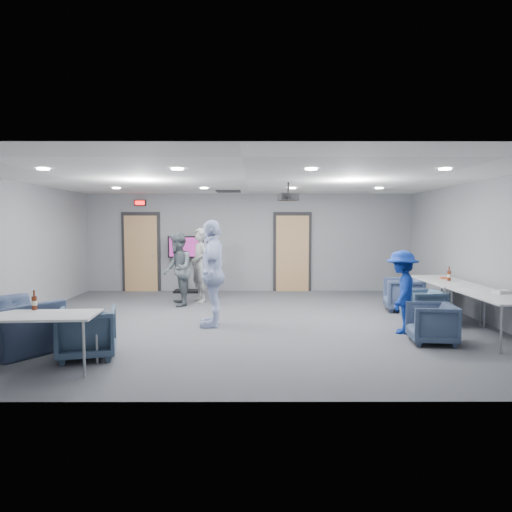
{
  "coord_description": "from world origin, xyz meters",
  "views": [
    {
      "loc": [
        0.16,
        -8.67,
        1.86
      ],
      "look_at": [
        0.18,
        0.83,
        1.2
      ],
      "focal_mm": 32.0,
      "sensor_mm": 36.0,
      "label": 1
    }
  ],
  "objects_px": {
    "bottle_right": "(449,276)",
    "table_front_left": "(28,318)",
    "bottle_front": "(34,303)",
    "table_right_a": "(444,282)",
    "person_c": "(212,273)",
    "person_b": "(177,269)",
    "chair_front_a": "(87,333)",
    "chair_right_a": "(403,294)",
    "chair_right_b": "(423,306)",
    "tv_stand": "(186,260)",
    "person_d": "(402,292)",
    "projector": "(288,197)",
    "chair_front_b": "(12,326)",
    "person_a": "(200,265)",
    "table_right_b": "(493,297)",
    "chair_right_c": "(432,323)"
  },
  "relations": [
    {
      "from": "bottle_right",
      "to": "table_front_left",
      "type": "bearing_deg",
      "value": -153.21
    },
    {
      "from": "table_front_left",
      "to": "bottle_front",
      "type": "bearing_deg",
      "value": 98.16
    },
    {
      "from": "table_right_a",
      "to": "bottle_right",
      "type": "distance_m",
      "value": 0.18
    },
    {
      "from": "bottle_right",
      "to": "person_c",
      "type": "bearing_deg",
      "value": -170.17
    },
    {
      "from": "person_b",
      "to": "chair_front_a",
      "type": "distance_m",
      "value": 4.13
    },
    {
      "from": "chair_right_a",
      "to": "chair_right_b",
      "type": "distance_m",
      "value": 1.19
    },
    {
      "from": "chair_right_a",
      "to": "tv_stand",
      "type": "xyz_separation_m",
      "value": [
        -5.06,
        2.7,
        0.52
      ]
    },
    {
      "from": "person_d",
      "to": "projector",
      "type": "bearing_deg",
      "value": -101.31
    },
    {
      "from": "table_right_a",
      "to": "bottle_front",
      "type": "xyz_separation_m",
      "value": [
        -6.77,
        -3.19,
        0.14
      ]
    },
    {
      "from": "chair_front_b",
      "to": "bottle_front",
      "type": "bearing_deg",
      "value": 173.31
    },
    {
      "from": "chair_front_b",
      "to": "bottle_right",
      "type": "distance_m",
      "value": 7.87
    },
    {
      "from": "person_c",
      "to": "bottle_front",
      "type": "bearing_deg",
      "value": -44.82
    },
    {
      "from": "projector",
      "to": "table_right_a",
      "type": "bearing_deg",
      "value": -10.32
    },
    {
      "from": "person_a",
      "to": "table_right_b",
      "type": "xyz_separation_m",
      "value": [
        5.16,
        -3.59,
        -0.2
      ]
    },
    {
      "from": "person_a",
      "to": "bottle_front",
      "type": "xyz_separation_m",
      "value": [
        -1.61,
        -4.88,
        -0.06
      ]
    },
    {
      "from": "person_b",
      "to": "bottle_front",
      "type": "height_order",
      "value": "person_b"
    },
    {
      "from": "bottle_right",
      "to": "projector",
      "type": "distance_m",
      "value": 3.6
    },
    {
      "from": "chair_right_a",
      "to": "chair_right_c",
      "type": "xyz_separation_m",
      "value": [
        -0.42,
        -2.68,
        -0.04
      ]
    },
    {
      "from": "bottle_right",
      "to": "table_right_b",
      "type": "bearing_deg",
      "value": -91.82
    },
    {
      "from": "person_d",
      "to": "table_front_left",
      "type": "relative_size",
      "value": 0.82
    },
    {
      "from": "chair_right_a",
      "to": "chair_right_c",
      "type": "bearing_deg",
      "value": -0.05
    },
    {
      "from": "table_right_a",
      "to": "table_right_b",
      "type": "distance_m",
      "value": 1.9
    },
    {
      "from": "chair_front_a",
      "to": "person_a",
      "type": "bearing_deg",
      "value": -117.65
    },
    {
      "from": "person_a",
      "to": "person_b",
      "type": "xyz_separation_m",
      "value": [
        -0.45,
        -0.54,
        -0.05
      ]
    },
    {
      "from": "chair_front_b",
      "to": "table_front_left",
      "type": "bearing_deg",
      "value": 163.39
    },
    {
      "from": "chair_right_b",
      "to": "table_right_a",
      "type": "height_order",
      "value": "table_right_a"
    },
    {
      "from": "person_c",
      "to": "table_right_a",
      "type": "xyz_separation_m",
      "value": [
        4.62,
        0.9,
        -0.28
      ]
    },
    {
      "from": "chair_right_b",
      "to": "bottle_right",
      "type": "relative_size",
      "value": 2.38
    },
    {
      "from": "chair_front_b",
      "to": "chair_right_a",
      "type": "bearing_deg",
      "value": -119.32
    },
    {
      "from": "chair_right_c",
      "to": "projector",
      "type": "height_order",
      "value": "projector"
    },
    {
      "from": "chair_front_a",
      "to": "bottle_right",
      "type": "distance_m",
      "value": 6.86
    },
    {
      "from": "person_d",
      "to": "table_right_a",
      "type": "bearing_deg",
      "value": 161.32
    },
    {
      "from": "bottle_right",
      "to": "person_d",
      "type": "bearing_deg",
      "value": -135.57
    },
    {
      "from": "chair_right_b",
      "to": "tv_stand",
      "type": "bearing_deg",
      "value": -132.09
    },
    {
      "from": "chair_front_b",
      "to": "tv_stand",
      "type": "height_order",
      "value": "tv_stand"
    },
    {
      "from": "table_front_left",
      "to": "tv_stand",
      "type": "xyz_separation_m",
      "value": [
        0.99,
        6.75,
        0.19
      ]
    },
    {
      "from": "chair_right_c",
      "to": "chair_front_b",
      "type": "height_order",
      "value": "chair_front_b"
    },
    {
      "from": "table_right_a",
      "to": "person_b",
      "type": "bearing_deg",
      "value": 78.38
    },
    {
      "from": "person_c",
      "to": "projector",
      "type": "height_order",
      "value": "projector"
    },
    {
      "from": "person_c",
      "to": "tv_stand",
      "type": "relative_size",
      "value": 1.26
    },
    {
      "from": "person_c",
      "to": "table_right_a",
      "type": "relative_size",
      "value": 1.0
    },
    {
      "from": "chair_right_c",
      "to": "table_right_a",
      "type": "height_order",
      "value": "table_right_a"
    },
    {
      "from": "chair_right_b",
      "to": "chair_right_c",
      "type": "height_order",
      "value": "chair_right_c"
    },
    {
      "from": "chair_right_c",
      "to": "bottle_right",
      "type": "height_order",
      "value": "bottle_right"
    },
    {
      "from": "chair_right_c",
      "to": "table_right_b",
      "type": "height_order",
      "value": "table_right_b"
    },
    {
      "from": "bottle_front",
      "to": "table_front_left",
      "type": "bearing_deg",
      "value": -78.26
    },
    {
      "from": "person_d",
      "to": "table_right_b",
      "type": "xyz_separation_m",
      "value": [
        1.32,
        -0.46,
        -0.02
      ]
    },
    {
      "from": "chair_front_b",
      "to": "table_right_a",
      "type": "height_order",
      "value": "chair_front_b"
    },
    {
      "from": "chair_front_a",
      "to": "person_b",
      "type": "bearing_deg",
      "value": -113.2
    },
    {
      "from": "person_b",
      "to": "chair_front_b",
      "type": "relative_size",
      "value": 1.42
    }
  ]
}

